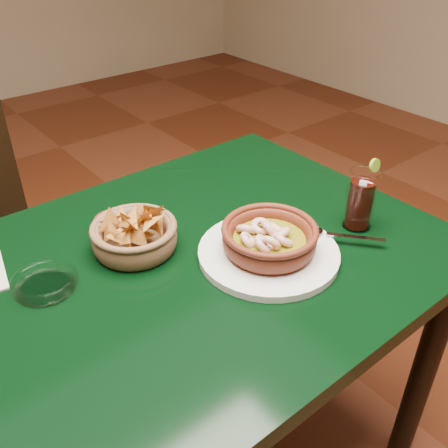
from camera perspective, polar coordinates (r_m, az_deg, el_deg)
dining_table at (r=1.07m, az=-6.58°, el=-9.27°), size 1.20×0.80×0.75m
dining_chair at (r=1.67m, az=-23.54°, el=-2.35°), size 0.53×0.53×0.86m
shrimp_plate at (r=1.02m, az=5.19°, el=-2.10°), size 0.36×0.29×0.08m
chip_basket at (r=1.05m, az=-10.18°, el=-1.31°), size 0.21×0.21×0.12m
guacamole_ramekin at (r=1.13m, az=-12.43°, el=-0.09°), size 0.11×0.11×0.04m
cola_drink at (r=1.13m, az=15.33°, el=2.67°), size 0.14×0.14×0.16m
glass_ashtray at (r=1.00m, az=-19.83°, el=-6.38°), size 0.13×0.13×0.03m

